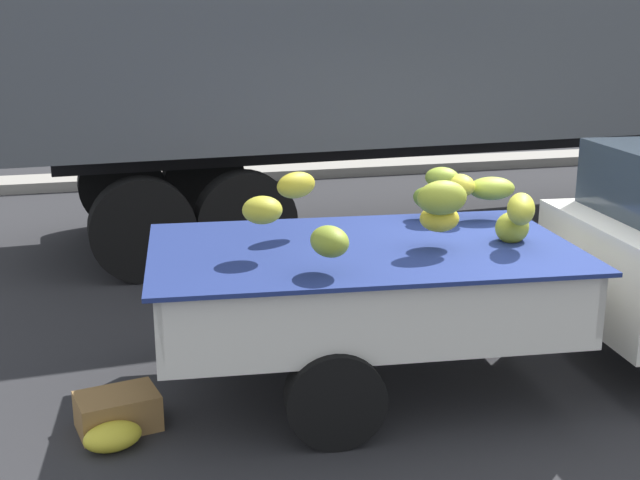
% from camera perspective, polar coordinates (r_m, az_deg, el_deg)
% --- Properties ---
extents(ground, '(220.00, 220.00, 0.00)m').
position_cam_1_polar(ground, '(6.70, 15.96, -8.61)').
color(ground, '#28282B').
extents(curb_strip, '(80.00, 0.80, 0.16)m').
position_cam_1_polar(curb_strip, '(14.13, -1.39, 4.83)').
color(curb_strip, gray).
rests_on(curb_strip, ground).
extents(pickup_truck, '(5.40, 2.21, 1.70)m').
position_cam_1_polar(pickup_truck, '(6.60, 21.05, -1.24)').
color(pickup_truck, silver).
rests_on(pickup_truck, ground).
extents(semi_trailer, '(12.12, 3.22, 3.95)m').
position_cam_1_polar(semi_trailer, '(10.92, 11.93, 14.43)').
color(semi_trailer, '#4C5156').
rests_on(semi_trailer, ground).
extents(fallen_banana_bunch_near_tailgate, '(0.42, 0.33, 0.17)m').
position_cam_1_polar(fallen_banana_bunch_near_tailgate, '(5.47, -14.21, -13.10)').
color(fallen_banana_bunch_near_tailgate, gold).
rests_on(fallen_banana_bunch_near_tailgate, ground).
extents(produce_crate, '(0.58, 0.46, 0.24)m').
position_cam_1_polar(produce_crate, '(5.70, -13.87, -11.47)').
color(produce_crate, olive).
rests_on(produce_crate, ground).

